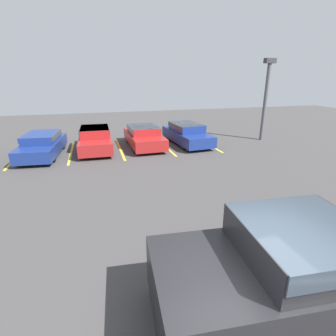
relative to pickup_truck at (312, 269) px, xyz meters
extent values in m
cube|color=yellow|center=(-7.47, 12.22, -0.89)|extent=(0.12, 4.72, 0.01)
cube|color=yellow|center=(-4.74, 12.22, -0.89)|extent=(0.12, 4.72, 0.01)
cube|color=yellow|center=(-2.02, 12.22, -0.89)|extent=(0.12, 4.72, 0.01)
cube|color=yellow|center=(0.71, 12.22, -0.89)|extent=(0.12, 4.72, 0.01)
cube|color=yellow|center=(3.43, 12.22, -0.89)|extent=(0.12, 4.72, 0.01)
cube|color=black|center=(-0.02, 0.00, -0.16)|extent=(5.59, 2.52, 0.97)
cube|color=black|center=(-0.29, 0.03, 0.62)|extent=(2.11, 2.06, 0.57)
cube|color=#2D3842|center=(-0.29, 0.03, 0.74)|extent=(2.08, 2.12, 0.32)
cylinder|color=black|center=(-1.57, 0.99, -0.47)|extent=(0.86, 0.40, 0.84)
cylinder|color=#ADADB2|center=(-1.57, 0.99, -0.47)|extent=(0.49, 0.38, 0.46)
cube|color=navy|center=(-6.11, 11.99, -0.42)|extent=(2.13, 4.53, 0.60)
cube|color=navy|center=(-6.11, 12.08, 0.09)|extent=(1.73, 2.41, 0.42)
cube|color=#2D3842|center=(-6.11, 12.08, 0.17)|extent=(1.79, 2.38, 0.25)
cylinder|color=black|center=(-5.50, 10.65, -0.58)|extent=(0.29, 0.65, 0.63)
cylinder|color=#ADADB2|center=(-5.50, 10.65, -0.58)|extent=(0.28, 0.37, 0.35)
cylinder|color=black|center=(-6.96, 10.79, -0.58)|extent=(0.29, 0.65, 0.63)
cylinder|color=#ADADB2|center=(-6.96, 10.79, -0.58)|extent=(0.28, 0.37, 0.35)
cylinder|color=black|center=(-5.26, 13.19, -0.58)|extent=(0.29, 0.65, 0.63)
cylinder|color=#ADADB2|center=(-5.26, 13.19, -0.58)|extent=(0.28, 0.37, 0.35)
cylinder|color=black|center=(-6.73, 13.33, -0.58)|extent=(0.29, 0.65, 0.63)
cylinder|color=#ADADB2|center=(-6.73, 13.33, -0.58)|extent=(0.28, 0.37, 0.35)
cube|color=maroon|center=(-3.36, 12.37, -0.39)|extent=(1.85, 4.34, 0.64)
cube|color=maroon|center=(-3.36, 12.45, 0.17)|extent=(1.59, 2.27, 0.49)
cube|color=#2D3842|center=(-3.36, 12.45, 0.27)|extent=(1.66, 2.23, 0.30)
cylinder|color=black|center=(-2.65, 11.10, -0.56)|extent=(0.24, 0.67, 0.66)
cylinder|color=#ADADB2|center=(-2.65, 11.10, -0.56)|extent=(0.25, 0.37, 0.37)
cylinder|color=black|center=(-4.14, 11.14, -0.56)|extent=(0.24, 0.67, 0.66)
cylinder|color=#ADADB2|center=(-4.14, 11.14, -0.56)|extent=(0.25, 0.37, 0.37)
cylinder|color=black|center=(-2.59, 13.60, -0.56)|extent=(0.24, 0.67, 0.66)
cylinder|color=#ADADB2|center=(-2.59, 13.60, -0.56)|extent=(0.25, 0.37, 0.37)
cylinder|color=black|center=(-4.08, 13.63, -0.56)|extent=(0.24, 0.67, 0.66)
cylinder|color=#ADADB2|center=(-4.08, 13.63, -0.56)|extent=(0.25, 0.37, 0.37)
cube|color=maroon|center=(-0.54, 12.46, -0.40)|extent=(1.89, 4.41, 0.63)
cube|color=maroon|center=(-0.54, 12.54, 0.13)|extent=(1.63, 2.30, 0.43)
cube|color=#2D3842|center=(-0.54, 12.54, 0.21)|extent=(1.70, 2.26, 0.26)
cylinder|color=black|center=(0.27, 11.20, -0.57)|extent=(0.23, 0.65, 0.65)
cylinder|color=#ADADB2|center=(0.27, 11.20, -0.57)|extent=(0.23, 0.36, 0.36)
cylinder|color=black|center=(-1.29, 11.17, -0.57)|extent=(0.23, 0.65, 0.65)
cylinder|color=#ADADB2|center=(-1.29, 11.17, -0.57)|extent=(0.23, 0.36, 0.36)
cylinder|color=black|center=(0.22, 13.74, -0.57)|extent=(0.23, 0.65, 0.65)
cylinder|color=#ADADB2|center=(0.22, 13.74, -0.57)|extent=(0.23, 0.36, 0.36)
cylinder|color=black|center=(-1.34, 13.71, -0.57)|extent=(0.23, 0.65, 0.65)
cylinder|color=#ADADB2|center=(-1.34, 13.71, -0.57)|extent=(0.23, 0.36, 0.36)
cube|color=navy|center=(2.18, 12.37, -0.40)|extent=(2.06, 4.59, 0.63)
cube|color=navy|center=(2.18, 12.46, 0.15)|extent=(1.69, 2.43, 0.47)
cube|color=#2D3842|center=(2.18, 12.46, 0.24)|extent=(1.76, 2.39, 0.28)
cylinder|color=black|center=(3.02, 11.13, -0.57)|extent=(0.27, 0.67, 0.66)
cylinder|color=#ADADB2|center=(3.02, 11.13, -0.57)|extent=(0.26, 0.38, 0.36)
cylinder|color=black|center=(1.54, 11.03, -0.57)|extent=(0.27, 0.67, 0.66)
cylinder|color=#ADADB2|center=(1.54, 11.03, -0.57)|extent=(0.26, 0.38, 0.36)
cylinder|color=black|center=(2.83, 13.72, -0.57)|extent=(0.27, 0.67, 0.66)
cylinder|color=#ADADB2|center=(2.83, 13.72, -0.57)|extent=(0.26, 0.38, 0.36)
cylinder|color=black|center=(1.35, 13.61, -0.57)|extent=(0.27, 0.67, 0.66)
cylinder|color=#ADADB2|center=(1.35, 13.61, -0.57)|extent=(0.26, 0.38, 0.36)
cylinder|color=#515156|center=(7.40, 12.12, 1.50)|extent=(0.23, 0.23, 4.80)
cube|color=#333338|center=(7.40, 12.12, 4.05)|extent=(0.70, 0.36, 0.30)
camera|label=1|loc=(-3.38, -2.85, 3.12)|focal=28.00mm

